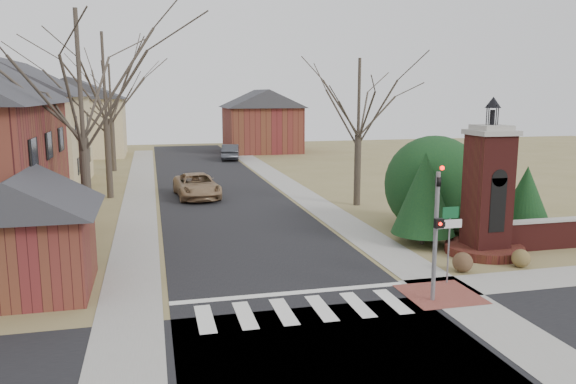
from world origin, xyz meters
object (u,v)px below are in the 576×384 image
object	(u,v)px
brick_gate_monument	(487,203)
pickup_truck	(197,186)
traffic_signal_pole	(436,223)
sign_post	(449,230)
distant_car	(230,152)

from	to	relation	value
brick_gate_monument	pickup_truck	world-z (taller)	brick_gate_monument
traffic_signal_pole	sign_post	size ratio (longest dim) A/B	1.64
distant_car	traffic_signal_pole	bearing A→B (deg)	101.07
brick_gate_monument	pickup_truck	distance (m)	19.04
traffic_signal_pole	distant_car	world-z (taller)	traffic_signal_pole
sign_post	pickup_truck	size ratio (longest dim) A/B	0.50
sign_post	distant_car	size ratio (longest dim) A/B	0.58
traffic_signal_pole	distant_car	bearing A→B (deg)	91.28
traffic_signal_pole	pickup_truck	distance (m)	21.10
brick_gate_monument	sign_post	bearing A→B (deg)	-138.58
pickup_truck	brick_gate_monument	bearing A→B (deg)	-59.88
brick_gate_monument	distant_car	world-z (taller)	brick_gate_monument
traffic_signal_pole	sign_post	distance (m)	2.02
traffic_signal_pole	pickup_truck	size ratio (longest dim) A/B	0.82
pickup_truck	distant_car	xyz separation A→B (m)	(5.00, 20.20, 0.01)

